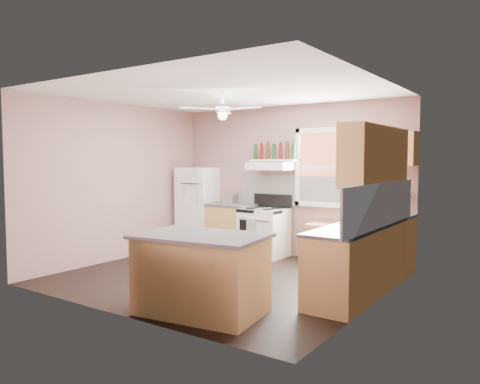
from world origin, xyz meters
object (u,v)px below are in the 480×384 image
Objects in this scene: toaster at (230,199)px; island at (201,275)px; refrigerator at (198,207)px; stove at (264,232)px; cart at (328,244)px.

toaster is 0.21× the size of island.
refrigerator reaches higher than stove.
island is (2.60, -3.08, -0.36)m from refrigerator.
refrigerator is 4.04m from island.
island is (1.05, -3.05, 0.00)m from stove.
refrigerator is 2.39× the size of cart.
toaster is at bearing -179.03° from stove.
toaster is at bearing 112.71° from island.
toaster is 0.42× the size of cart.
island is at bearing -56.85° from refrigerator.
refrigerator is 2.78m from cart.
stove is 3.22m from island.
stove is 1.20m from cart.
island is (1.79, -3.05, -0.56)m from toaster.
toaster is 3.58m from island.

